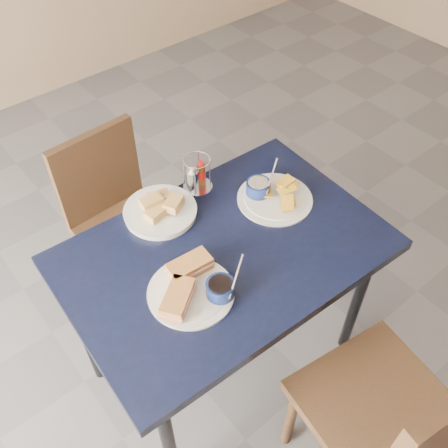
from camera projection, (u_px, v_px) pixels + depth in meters
ground at (262, 333)px, 2.30m from camera, size 6.00×6.00×0.00m
dining_table at (225, 263)px, 1.73m from camera, size 1.10×0.76×0.75m
chair_near at (405, 414)px, 1.50m from camera, size 0.51×0.49×0.95m
chair_far at (116, 208)px, 2.19m from camera, size 0.41×0.39×0.82m
sandwich_plate at (193, 286)px, 1.54m from camera, size 0.30×0.27×0.12m
plantain_plate at (270, 194)px, 1.83m from camera, size 0.28×0.28×0.12m
bread_basket at (160, 210)px, 1.77m from camera, size 0.26×0.26×0.07m
condiment_caddy at (196, 176)px, 1.84m from camera, size 0.11×0.11×0.14m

